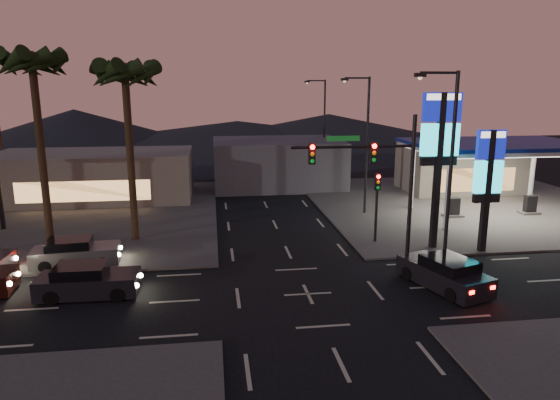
{
  "coord_description": "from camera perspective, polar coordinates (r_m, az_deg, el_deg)",
  "views": [
    {
      "loc": [
        -4.16,
        -20.97,
        9.25
      ],
      "look_at": [
        -0.41,
        6.43,
        3.0
      ],
      "focal_mm": 32.0,
      "sensor_mm": 36.0,
      "label": 1
    }
  ],
  "objects": [
    {
      "name": "suv_station",
      "position": [
        24.92,
        18.32,
        -7.97
      ],
      "size": [
        3.26,
        4.95,
        1.54
      ],
      "color": "black",
      "rests_on": "ground"
    },
    {
      "name": "building_far_west",
      "position": [
        44.67,
        -20.43,
        2.59
      ],
      "size": [
        16.0,
        8.0,
        4.0
      ],
      "primitive_type": "cube",
      "color": "#726B5B",
      "rests_on": "ground"
    },
    {
      "name": "convenience_store",
      "position": [
        48.01,
        19.84,
        3.29
      ],
      "size": [
        10.0,
        6.0,
        4.0
      ],
      "primitive_type": "cube",
      "color": "#726B5B",
      "rests_on": "ground"
    },
    {
      "name": "corner_lot_nw",
      "position": [
        39.89,
        -24.83,
        -1.79
      ],
      "size": [
        24.0,
        24.0,
        0.12
      ],
      "primitive_type": "cube",
      "color": "#47443F",
      "rests_on": "ground"
    },
    {
      "name": "streetlight_mid",
      "position": [
        36.81,
        9.63,
        7.05
      ],
      "size": [
        2.14,
        0.25,
        10.0
      ],
      "color": "black",
      "rests_on": "ground"
    },
    {
      "name": "corner_lot_ne",
      "position": [
        43.1,
        20.31,
        -0.38
      ],
      "size": [
        24.0,
        24.0,
        0.12
      ],
      "primitive_type": "cube",
      "color": "#47443F",
      "rests_on": "ground"
    },
    {
      "name": "streetlight_far",
      "position": [
        50.3,
        4.86,
        8.66
      ],
      "size": [
        2.14,
        0.25,
        10.0
      ],
      "color": "black",
      "rests_on": "ground"
    },
    {
      "name": "car_lane_a_front",
      "position": [
        24.47,
        -21.19,
        -8.65
      ],
      "size": [
        4.58,
        2.0,
        1.48
      ],
      "color": "black",
      "rests_on": "ground"
    },
    {
      "name": "palm_b",
      "position": [
        32.02,
        -26.38,
        12.74
      ],
      "size": [
        4.41,
        4.41,
        11.46
      ],
      "color": "black",
      "rests_on": "ground"
    },
    {
      "name": "pedestal_signal",
      "position": [
        30.24,
        11.02,
        0.42
      ],
      "size": [
        0.32,
        0.39,
        4.3
      ],
      "color": "black",
      "rests_on": "ground"
    },
    {
      "name": "streetlight_near",
      "position": [
        24.8,
        18.56,
        3.88
      ],
      "size": [
        2.14,
        0.25,
        10.0
      ],
      "color": "black",
      "rests_on": "ground"
    },
    {
      "name": "palm_a",
      "position": [
        30.85,
        -17.24,
        12.51
      ],
      "size": [
        4.41,
        4.41,
        10.86
      ],
      "color": "black",
      "rests_on": "ground"
    },
    {
      "name": "traffic_signal_mast",
      "position": [
        24.61,
        11.1,
        3.09
      ],
      "size": [
        6.1,
        0.39,
        8.0
      ],
      "color": "black",
      "rests_on": "ground"
    },
    {
      "name": "gas_station",
      "position": [
        38.87,
        23.63,
        5.52
      ],
      "size": [
        12.2,
        8.2,
        5.47
      ],
      "color": "silver",
      "rests_on": "ground"
    },
    {
      "name": "building_far_mid",
      "position": [
        47.89,
        -0.32,
        4.27
      ],
      "size": [
        12.0,
        9.0,
        4.4
      ],
      "primitive_type": "cube",
      "color": "#4C4C51",
      "rests_on": "ground"
    },
    {
      "name": "pylon_sign_tall",
      "position": [
        29.48,
        17.8,
        6.57
      ],
      "size": [
        2.2,
        0.35,
        9.0
      ],
      "color": "black",
      "rests_on": "ground"
    },
    {
      "name": "car_lane_b_front",
      "position": [
        28.74,
        -22.39,
        -5.6
      ],
      "size": [
        4.64,
        2.22,
        1.47
      ],
      "color": "slate",
      "rests_on": "ground"
    },
    {
      "name": "hill_right",
      "position": [
        83.48,
        5.56,
        8.04
      ],
      "size": [
        50.0,
        50.0,
        5.0
      ],
      "primitive_type": "cone",
      "color": "black",
      "rests_on": "ground"
    },
    {
      "name": "pylon_sign_short",
      "position": [
        29.99,
        22.72,
        2.93
      ],
      "size": [
        1.6,
        0.35,
        7.0
      ],
      "color": "black",
      "rests_on": "ground"
    },
    {
      "name": "hill_center",
      "position": [
        81.4,
        -4.88,
        7.58
      ],
      "size": [
        60.0,
        60.0,
        4.0
      ],
      "primitive_type": "cone",
      "color": "black",
      "rests_on": "ground"
    },
    {
      "name": "hill_left",
      "position": [
        83.84,
        -22.36,
        7.52
      ],
      "size": [
        40.0,
        40.0,
        6.0
      ],
      "primitive_type": "cone",
      "color": "black",
      "rests_on": "ground"
    },
    {
      "name": "ground",
      "position": [
        23.29,
        3.2,
        -10.69
      ],
      "size": [
        140.0,
        140.0,
        0.0
      ],
      "primitive_type": "plane",
      "color": "black",
      "rests_on": "ground"
    }
  ]
}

